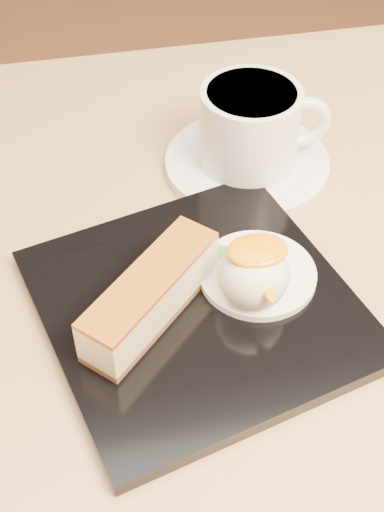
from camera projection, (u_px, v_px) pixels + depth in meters
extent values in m
cube|color=brown|center=(207.00, 342.00, 0.54)|extent=(0.80, 0.80, 0.04)
cube|color=black|center=(197.00, 306.00, 0.53)|extent=(0.27, 0.27, 0.01)
cube|color=brown|center=(152.00, 311.00, 0.52)|extent=(0.11, 0.11, 0.01)
cube|color=#FCE8A4|center=(151.00, 294.00, 0.50)|extent=(0.11, 0.11, 0.03)
cube|color=#84360E|center=(150.00, 278.00, 0.49)|extent=(0.11, 0.11, 0.00)
cylinder|color=white|center=(257.00, 274.00, 0.54)|extent=(0.09, 0.09, 0.01)
sphere|color=white|center=(253.00, 274.00, 0.51)|extent=(0.05, 0.05, 0.05)
ellipsoid|color=orange|center=(257.00, 250.00, 0.50)|extent=(0.04, 0.03, 0.01)
ellipsoid|color=green|center=(213.00, 257.00, 0.55)|extent=(0.02, 0.01, 0.00)
ellipsoid|color=green|center=(224.00, 250.00, 0.56)|extent=(0.02, 0.02, 0.00)
ellipsoid|color=green|center=(201.00, 252.00, 0.55)|extent=(0.01, 0.02, 0.00)
cylinder|color=white|center=(247.00, 163.00, 0.65)|extent=(0.15, 0.15, 0.01)
cylinder|color=white|center=(249.00, 127.00, 0.62)|extent=(0.09, 0.09, 0.07)
cylinder|color=black|center=(252.00, 94.00, 0.60)|extent=(0.08, 0.08, 0.00)
torus|color=white|center=(303.00, 122.00, 0.63)|extent=(0.05, 0.01, 0.05)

